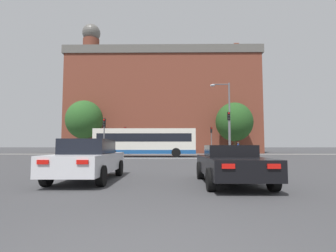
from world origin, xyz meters
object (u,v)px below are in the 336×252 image
at_px(traffic_light_near_right, 229,127).
at_px(street_lamp_junction, 226,112).
at_px(pedestrian_waiting, 128,147).
at_px(car_roadster_right, 231,164).
at_px(bus_crossing_lead, 145,142).
at_px(pedestrian_walking_east, 120,148).
at_px(traffic_light_far_left, 125,136).
at_px(car_saloon_left, 89,159).
at_px(traffic_light_far_right, 211,136).
at_px(traffic_light_near_left, 104,131).
at_px(pedestrian_walking_west, 238,147).

bearing_deg(traffic_light_near_right, street_lamp_junction, -179.78).
bearing_deg(pedestrian_waiting, car_roadster_right, -37.40).
xyz_separation_m(bus_crossing_lead, traffic_light_near_right, (8.68, -4.08, 1.36)).
distance_m(car_roadster_right, traffic_light_near_right, 17.71).
height_order(street_lamp_junction, pedestrian_walking_east, street_lamp_junction).
relative_size(traffic_light_far_left, pedestrian_walking_east, 2.49).
bearing_deg(street_lamp_junction, traffic_light_near_right, 0.22).
xyz_separation_m(car_saloon_left, bus_crossing_lead, (-0.01, 20.35, 0.94)).
bearing_deg(bus_crossing_lead, traffic_light_far_right, -48.06).
distance_m(traffic_light_far_right, traffic_light_near_left, 17.17).
bearing_deg(traffic_light_near_right, pedestrian_walking_east, 136.67).
xyz_separation_m(traffic_light_near_right, pedestrian_walking_west, (4.04, 12.38, -2.00)).
bearing_deg(street_lamp_junction, traffic_light_far_right, 88.47).
relative_size(car_roadster_right, traffic_light_far_right, 1.11).
xyz_separation_m(traffic_light_near_left, street_lamp_junction, (12.14, -0.15, 1.87)).
distance_m(traffic_light_near_left, pedestrian_walking_east, 12.46).
xyz_separation_m(pedestrian_walking_east, pedestrian_walking_west, (17.25, -0.08, 0.12)).
bearing_deg(traffic_light_near_left, traffic_light_near_right, -0.68).
distance_m(street_lamp_junction, pedestrian_walking_east, 18.35).
bearing_deg(traffic_light_far_left, traffic_light_near_right, -44.67).
relative_size(traffic_light_near_left, pedestrian_walking_east, 2.46).
bearing_deg(street_lamp_junction, car_roadster_right, -101.55).
xyz_separation_m(bus_crossing_lead, traffic_light_far_right, (8.77, 7.88, 0.96)).
bearing_deg(pedestrian_waiting, pedestrian_walking_east, -146.24).
height_order(traffic_light_near_right, pedestrian_walking_east, traffic_light_near_right).
bearing_deg(pedestrian_waiting, traffic_light_far_left, -130.96).
height_order(traffic_light_near_left, pedestrian_walking_west, traffic_light_near_left).
distance_m(car_roadster_right, pedestrian_walking_west, 30.53).
relative_size(pedestrian_walking_east, pedestrian_walking_west, 0.90).
height_order(traffic_light_near_left, street_lamp_junction, street_lamp_junction).
relative_size(car_saloon_left, car_roadster_right, 1.07).
bearing_deg(car_saloon_left, traffic_light_near_left, 102.22).
bearing_deg(pedestrian_walking_west, pedestrian_waiting, -64.46).
distance_m(car_roadster_right, street_lamp_junction, 17.92).
relative_size(car_roadster_right, pedestrian_walking_east, 2.72).
relative_size(car_roadster_right, pedestrian_walking_west, 2.45).
xyz_separation_m(traffic_light_far_right, traffic_light_far_left, (-12.52, 0.33, 0.05)).
distance_m(traffic_light_near_right, street_lamp_junction, 1.51).
distance_m(bus_crossing_lead, pedestrian_walking_east, 9.56).
relative_size(traffic_light_near_left, pedestrian_waiting, 2.31).
distance_m(pedestrian_walking_east, pedestrian_walking_west, 17.25).
xyz_separation_m(traffic_light_near_right, traffic_light_far_left, (-12.43, 12.29, -0.35)).
height_order(traffic_light_far_right, pedestrian_walking_east, traffic_light_far_right).
bearing_deg(traffic_light_near_right, car_roadster_right, -102.28).
xyz_separation_m(pedestrian_waiting, pedestrian_walking_west, (16.00, -0.01, 0.05)).
bearing_deg(pedestrian_walking_east, traffic_light_far_right, -109.40).
relative_size(traffic_light_far_right, street_lamp_junction, 0.52).
height_order(traffic_light_near_right, pedestrian_walking_west, traffic_light_near_right).
relative_size(car_roadster_right, pedestrian_waiting, 2.56).
bearing_deg(car_saloon_left, pedestrian_walking_west, 65.60).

